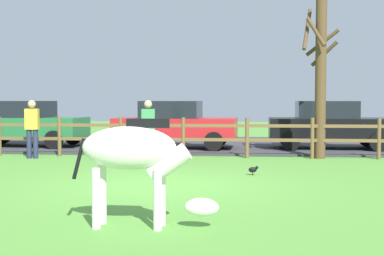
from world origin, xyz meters
TOP-DOWN VIEW (x-y plane):
  - ground_plane at (0.00, 0.00)m, footprint 60.00×60.00m
  - parking_asphalt at (0.00, 9.30)m, footprint 28.00×7.40m
  - paddock_fence at (-0.10, 5.00)m, footprint 21.92×0.11m
  - bare_tree at (3.75, 5.12)m, footprint 1.13×1.04m
  - zebra at (0.19, -3.44)m, footprint 1.94×0.52m
  - crow_on_grass at (1.82, 1.53)m, footprint 0.22×0.10m
  - parked_car_black at (4.45, 7.69)m, footprint 4.04×1.95m
  - parked_car_red at (-0.64, 7.42)m, footprint 4.08×2.05m
  - parked_car_green at (-5.85, 7.67)m, footprint 4.10×2.09m
  - visitor_left_of_tree at (-0.98, 4.25)m, footprint 0.39×0.27m
  - visitor_right_of_tree at (-4.30, 4.37)m, footprint 0.38×0.25m

SIDE VIEW (x-z plane):
  - ground_plane at x=0.00m, z-range 0.00..0.00m
  - parking_asphalt at x=0.00m, z-range 0.00..0.05m
  - crow_on_grass at x=1.82m, z-range 0.02..0.23m
  - paddock_fence at x=-0.10m, z-range 0.08..1.23m
  - parked_car_black at x=4.45m, z-range 0.06..1.62m
  - parked_car_red at x=-0.64m, z-range 0.06..1.62m
  - parked_car_green at x=-5.85m, z-range 0.06..1.62m
  - visitor_left_of_tree at x=-0.98m, z-range 0.09..1.73m
  - visitor_right_of_tree at x=-4.30m, z-range 0.09..1.73m
  - zebra at x=0.19m, z-range 0.22..1.63m
  - bare_tree at x=3.75m, z-range 0.12..4.59m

